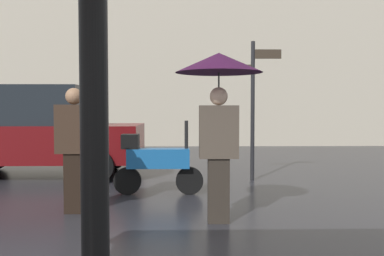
% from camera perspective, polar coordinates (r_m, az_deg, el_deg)
% --- Properties ---
extents(pedestrian_with_umbrella, '(1.09, 1.09, 2.12)m').
position_cam_1_polar(pedestrian_with_umbrella, '(5.26, 3.64, 5.52)').
color(pedestrian_with_umbrella, '#2A241E').
rests_on(pedestrian_with_umbrella, ground).
extents(pedestrian_with_bag, '(0.53, 0.24, 1.71)m').
position_cam_1_polar(pedestrian_with_bag, '(5.97, -15.47, -1.89)').
color(pedestrian_with_bag, black).
rests_on(pedestrian_with_bag, ground).
extents(parked_scooter, '(1.49, 0.32, 1.23)m').
position_cam_1_polar(parked_scooter, '(7.05, -4.95, -4.50)').
color(parked_scooter, black).
rests_on(parked_scooter, ground).
extents(parked_car_left, '(4.28, 2.00, 1.91)m').
position_cam_1_polar(parked_car_left, '(9.59, -20.24, -0.34)').
color(parked_car_left, '#590C0F').
rests_on(parked_car_left, ground).
extents(street_signpost, '(1.08, 0.08, 2.76)m').
position_cam_1_polar(street_signpost, '(8.48, 8.25, 4.29)').
color(street_signpost, black).
rests_on(street_signpost, ground).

